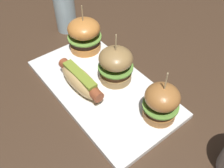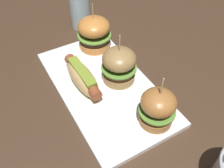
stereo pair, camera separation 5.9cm
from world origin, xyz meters
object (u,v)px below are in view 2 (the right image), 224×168
object	(u,v)px
hot_dog	(82,77)
slider_center	(119,66)
platter_main	(104,86)
slider_left	(94,33)
water_glass	(80,10)
slider_right	(158,108)

from	to	relation	value
hot_dog	slider_center	distance (m)	0.10
platter_main	slider_left	world-z (taller)	slider_left
platter_main	slider_left	size ratio (longest dim) A/B	2.94
hot_dog	slider_left	world-z (taller)	slider_left
water_glass	slider_right	bearing A→B (deg)	-3.55
platter_main	slider_right	distance (m)	0.17
platter_main	slider_left	xyz separation A→B (m)	(-0.16, 0.05, 0.06)
platter_main	slider_left	bearing A→B (deg)	160.99
hot_dog	slider_center	xyz separation A→B (m)	(0.03, 0.09, 0.02)
slider_left	platter_main	bearing A→B (deg)	-19.01
platter_main	slider_center	bearing A→B (deg)	87.53
platter_main	slider_right	xyz separation A→B (m)	(0.16, 0.05, 0.05)
platter_main	hot_dog	distance (m)	0.07
slider_left	water_glass	xyz separation A→B (m)	(-0.15, 0.02, -0.00)
slider_center	slider_left	bearing A→B (deg)	176.51
hot_dog	slider_center	bearing A→B (deg)	71.43
slider_left	hot_dog	bearing A→B (deg)	-38.12
slider_left	slider_right	size ratio (longest dim) A/B	1.05
slider_center	hot_dog	bearing A→B (deg)	-108.57
slider_right	water_glass	distance (m)	0.46
slider_right	slider_left	bearing A→B (deg)	178.67
slider_right	platter_main	bearing A→B (deg)	-163.42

